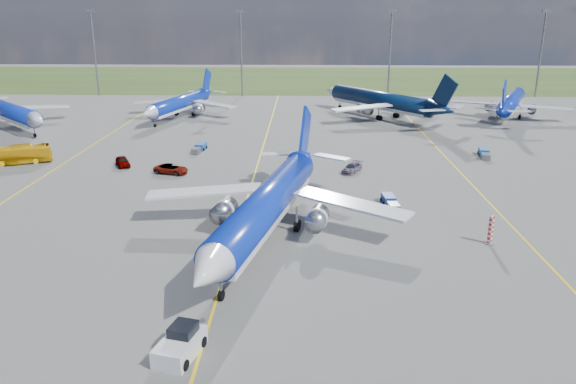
{
  "coord_description": "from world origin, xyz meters",
  "views": [
    {
      "loc": [
        7.04,
        -45.12,
        22.66
      ],
      "look_at": [
        5.41,
        12.11,
        4.0
      ],
      "focal_mm": 35.0,
      "sensor_mm": 36.0,
      "label": 1
    }
  ],
  "objects_px": {
    "pushback_tug": "(181,344)",
    "baggage_tug_w": "(390,202)",
    "bg_jet_nnw": "(181,117)",
    "service_car_a": "(123,161)",
    "service_car_b": "(171,169)",
    "baggage_tug_c": "(199,148)",
    "warning_post": "(491,230)",
    "apron_bus": "(15,155)",
    "bg_jet_ne": "(510,116)",
    "service_car_c": "(352,168)",
    "bg_jet_n": "(379,117)",
    "main_airliner": "(268,238)",
    "baggage_tug_e": "(484,153)",
    "bg_jet_nw": "(11,128)"
  },
  "relations": [
    {
      "from": "service_car_b",
      "to": "baggage_tug_c",
      "type": "relative_size",
      "value": 1.0
    },
    {
      "from": "baggage_tug_w",
      "to": "bg_jet_ne",
      "type": "bearing_deg",
      "value": 54.67
    },
    {
      "from": "main_airliner",
      "to": "bg_jet_nnw",
      "type": "bearing_deg",
      "value": 121.66
    },
    {
      "from": "warning_post",
      "to": "apron_bus",
      "type": "relative_size",
      "value": 0.29
    },
    {
      "from": "service_car_c",
      "to": "baggage_tug_e",
      "type": "relative_size",
      "value": 0.85
    },
    {
      "from": "main_airliner",
      "to": "baggage_tug_c",
      "type": "bearing_deg",
      "value": 122.98
    },
    {
      "from": "bg_jet_ne",
      "to": "service_car_c",
      "type": "xyz_separation_m",
      "value": [
        -38.74,
        -45.92,
        0.64
      ]
    },
    {
      "from": "service_car_b",
      "to": "baggage_tug_w",
      "type": "height_order",
      "value": "service_car_b"
    },
    {
      "from": "bg_jet_nw",
      "to": "service_car_c",
      "type": "height_order",
      "value": "bg_jet_nw"
    },
    {
      "from": "bg_jet_ne",
      "to": "service_car_a",
      "type": "xyz_separation_m",
      "value": [
        -73.28,
        -43.68,
        0.73
      ]
    },
    {
      "from": "warning_post",
      "to": "bg_jet_ne",
      "type": "distance_m",
      "value": 76.94
    },
    {
      "from": "bg_jet_nw",
      "to": "baggage_tug_e",
      "type": "bearing_deg",
      "value": -59.23
    },
    {
      "from": "warning_post",
      "to": "baggage_tug_c",
      "type": "height_order",
      "value": "warning_post"
    },
    {
      "from": "service_car_b",
      "to": "baggage_tug_e",
      "type": "distance_m",
      "value": 49.63
    },
    {
      "from": "bg_jet_nnw",
      "to": "service_car_c",
      "type": "relative_size",
      "value": 7.76
    },
    {
      "from": "warning_post",
      "to": "service_car_b",
      "type": "xyz_separation_m",
      "value": [
        -38.1,
        24.57,
        -0.81
      ]
    },
    {
      "from": "bg_jet_nw",
      "to": "service_car_b",
      "type": "height_order",
      "value": "bg_jet_nw"
    },
    {
      "from": "baggage_tug_w",
      "to": "service_car_c",
      "type": "bearing_deg",
      "value": 97.84
    },
    {
      "from": "bg_jet_ne",
      "to": "service_car_c",
      "type": "bearing_deg",
      "value": 75.34
    },
    {
      "from": "apron_bus",
      "to": "service_car_a",
      "type": "xyz_separation_m",
      "value": [
        16.76,
        -0.74,
        -0.72
      ]
    },
    {
      "from": "bg_jet_nnw",
      "to": "service_car_a",
      "type": "distance_m",
      "value": 40.54
    },
    {
      "from": "pushback_tug",
      "to": "service_car_b",
      "type": "xyz_separation_m",
      "value": [
        -10.81,
        44.55,
        -0.13
      ]
    },
    {
      "from": "bg_jet_nnw",
      "to": "baggage_tug_c",
      "type": "relative_size",
      "value": 6.83
    },
    {
      "from": "bg_jet_ne",
      "to": "baggage_tug_c",
      "type": "height_order",
      "value": "bg_jet_ne"
    },
    {
      "from": "warning_post",
      "to": "baggage_tug_c",
      "type": "distance_m",
      "value": 52.87
    },
    {
      "from": "bg_jet_nw",
      "to": "baggage_tug_e",
      "type": "distance_m",
      "value": 90.51
    },
    {
      "from": "bg_jet_nnw",
      "to": "bg_jet_n",
      "type": "distance_m",
      "value": 43.87
    },
    {
      "from": "pushback_tug",
      "to": "service_car_b",
      "type": "relative_size",
      "value": 1.23
    },
    {
      "from": "pushback_tug",
      "to": "baggage_tug_c",
      "type": "xyz_separation_m",
      "value": [
        -9.21,
        58.23,
        -0.31
      ]
    },
    {
      "from": "pushback_tug",
      "to": "bg_jet_nw",
      "type": "bearing_deg",
      "value": 138.15
    },
    {
      "from": "pushback_tug",
      "to": "baggage_tug_w",
      "type": "distance_m",
      "value": 36.56
    },
    {
      "from": "bg_jet_nnw",
      "to": "bg_jet_n",
      "type": "height_order",
      "value": "bg_jet_n"
    },
    {
      "from": "service_car_c",
      "to": "baggage_tug_e",
      "type": "xyz_separation_m",
      "value": [
        22.09,
        9.57,
        -0.11
      ]
    },
    {
      "from": "pushback_tug",
      "to": "apron_bus",
      "type": "height_order",
      "value": "apron_bus"
    },
    {
      "from": "apron_bus",
      "to": "baggage_tug_e",
      "type": "xyz_separation_m",
      "value": [
        73.39,
        6.6,
        -0.92
      ]
    },
    {
      "from": "bg_jet_ne",
      "to": "baggage_tug_e",
      "type": "distance_m",
      "value": 39.98
    },
    {
      "from": "bg_jet_ne",
      "to": "service_car_a",
      "type": "bearing_deg",
      "value": 56.29
    },
    {
      "from": "bg_jet_nnw",
      "to": "main_airliner",
      "type": "distance_m",
      "value": 71.91
    },
    {
      "from": "service_car_c",
      "to": "service_car_a",
      "type": "bearing_deg",
      "value": -155.47
    },
    {
      "from": "bg_jet_n",
      "to": "service_car_c",
      "type": "height_order",
      "value": "bg_jet_n"
    },
    {
      "from": "warning_post",
      "to": "service_car_b",
      "type": "height_order",
      "value": "warning_post"
    },
    {
      "from": "warning_post",
      "to": "baggage_tug_e",
      "type": "xyz_separation_m",
      "value": [
        10.26,
        35.72,
        -0.97
      ]
    },
    {
      "from": "bg_jet_ne",
      "to": "service_car_a",
      "type": "distance_m",
      "value": 85.32
    },
    {
      "from": "warning_post",
      "to": "pushback_tug",
      "type": "height_order",
      "value": "warning_post"
    },
    {
      "from": "baggage_tug_e",
      "to": "bg_jet_n",
      "type": "bearing_deg",
      "value": 120.07
    },
    {
      "from": "service_car_a",
      "to": "baggage_tug_c",
      "type": "bearing_deg",
      "value": 17.68
    },
    {
      "from": "pushback_tug",
      "to": "apron_bus",
      "type": "bearing_deg",
      "value": 140.82
    },
    {
      "from": "bg_jet_n",
      "to": "baggage_tug_w",
      "type": "distance_m",
      "value": 59.53
    },
    {
      "from": "bg_jet_n",
      "to": "main_airliner",
      "type": "relative_size",
      "value": 1.0
    },
    {
      "from": "apron_bus",
      "to": "baggage_tug_w",
      "type": "distance_m",
      "value": 57.55
    }
  ]
}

